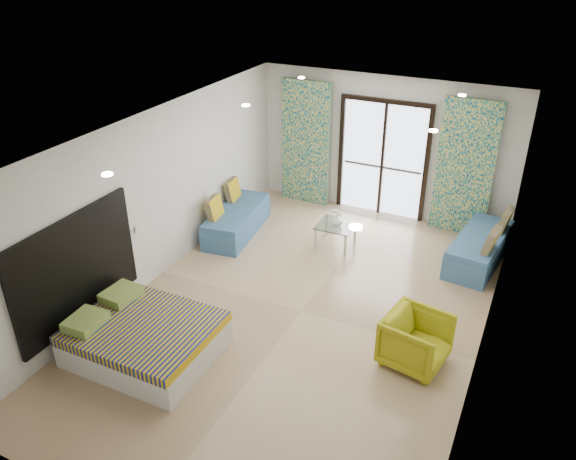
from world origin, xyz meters
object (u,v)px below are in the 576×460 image
at_px(coffee_table, 336,227).
at_px(armchair, 416,338).
at_px(daybed_left, 236,219).
at_px(bed, 144,338).
at_px(daybed_right, 480,248).

height_order(coffee_table, armchair, armchair).
xyz_separation_m(daybed_left, armchair, (3.89, -2.10, 0.12)).
xyz_separation_m(daybed_left, coffee_table, (1.84, 0.35, 0.10)).
relative_size(bed, daybed_right, 0.97).
distance_m(daybed_left, armchair, 4.42).
bearing_deg(daybed_left, armchair, -36.14).
xyz_separation_m(bed, armchair, (3.24, 1.37, 0.13)).
relative_size(daybed_right, armchair, 2.38).
distance_m(daybed_left, daybed_right, 4.32).
height_order(bed, daybed_left, daybed_left).
height_order(bed, armchair, armchair).
bearing_deg(bed, coffee_table, 72.62).
xyz_separation_m(daybed_right, armchair, (-0.35, -2.96, 0.12)).
bearing_deg(daybed_right, daybed_left, -161.43).
relative_size(daybed_left, armchair, 2.36).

